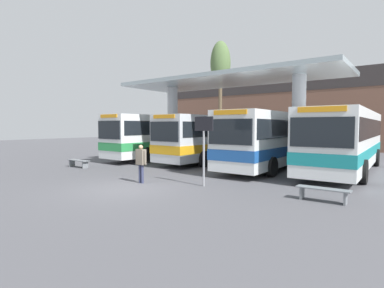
% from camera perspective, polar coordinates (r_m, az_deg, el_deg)
% --- Properties ---
extents(ground_plane, '(100.00, 100.00, 0.00)m').
position_cam_1_polar(ground_plane, '(12.63, -12.22, -8.24)').
color(ground_plane, '#4C4C51').
extents(townhouse_backdrop, '(40.00, 0.58, 8.46)m').
position_cam_1_polar(townhouse_backdrop, '(35.35, 21.16, 7.06)').
color(townhouse_backdrop, brown).
rests_on(townhouse_backdrop, ground_plane).
extents(station_canopy, '(13.78, 5.07, 5.50)m').
position_cam_1_polar(station_canopy, '(18.88, 6.68, 10.01)').
color(station_canopy, silver).
rests_on(station_canopy, ground_plane).
extents(transit_bus_left_bay, '(2.91, 11.92, 3.34)m').
position_cam_1_polar(transit_bus_left_bay, '(24.27, -4.27, 1.82)').
color(transit_bus_left_bay, white).
rests_on(transit_bus_left_bay, ground_plane).
extents(transit_bus_center_bay, '(3.03, 12.09, 3.24)m').
position_cam_1_polar(transit_bus_center_bay, '(22.25, 5.40, 1.53)').
color(transit_bus_center_bay, silver).
rests_on(transit_bus_center_bay, ground_plane).
extents(transit_bus_right_bay, '(2.77, 11.01, 3.32)m').
position_cam_1_polar(transit_bus_right_bay, '(18.96, 15.30, 1.21)').
color(transit_bus_right_bay, white).
rests_on(transit_bus_right_bay, ground_plane).
extents(transit_bus_far_right_bay, '(2.99, 12.46, 3.34)m').
position_cam_1_polar(transit_bus_far_right_bay, '(18.94, 27.24, 1.03)').
color(transit_bus_far_right_bay, white).
rests_on(transit_bus_far_right_bay, ground_plane).
extents(waiting_bench_near_pillar, '(1.71, 0.44, 0.46)m').
position_cam_1_polar(waiting_bench_near_pillar, '(11.07, 23.68, -8.30)').
color(waiting_bench_near_pillar, slate).
rests_on(waiting_bench_near_pillar, ground_plane).
extents(waiting_bench_mid_platform, '(1.75, 0.44, 0.46)m').
position_cam_1_polar(waiting_bench_mid_platform, '(19.71, -20.82, -3.20)').
color(waiting_bench_mid_platform, slate).
rests_on(waiting_bench_mid_platform, ground_plane).
extents(info_sign_platform, '(0.90, 0.09, 2.94)m').
position_cam_1_polar(info_sign_platform, '(12.54, 2.26, 1.40)').
color(info_sign_platform, gray).
rests_on(info_sign_platform, ground_plane).
extents(pedestrian_waiting, '(0.63, 0.27, 1.70)m').
position_cam_1_polar(pedestrian_waiting, '(13.50, -9.69, -2.99)').
color(pedestrian_waiting, '#333856').
rests_on(pedestrian_waiting, ground_plane).
extents(poplar_tree_behind_left, '(1.94, 1.94, 10.71)m').
position_cam_1_polar(poplar_tree_behind_left, '(29.89, 5.44, 14.56)').
color(poplar_tree_behind_left, brown).
rests_on(poplar_tree_behind_left, ground_plane).
extents(parked_car_street, '(4.27, 2.13, 2.09)m').
position_cam_1_polar(parked_car_street, '(37.28, 2.78, 1.04)').
color(parked_car_street, silver).
rests_on(parked_car_street, ground_plane).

